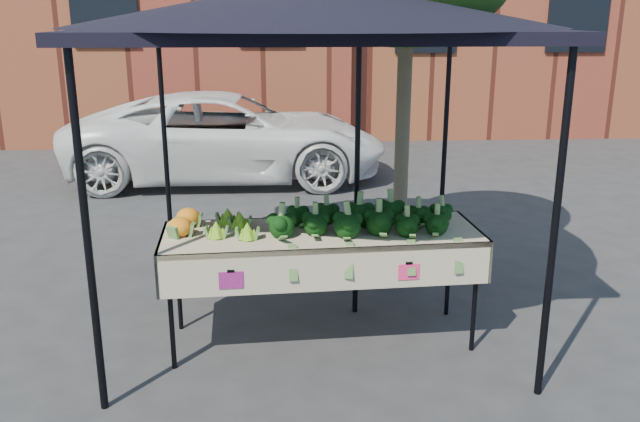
{
  "coord_description": "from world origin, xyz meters",
  "views": [
    {
      "loc": [
        -0.36,
        -4.78,
        2.47
      ],
      "look_at": [
        -0.06,
        0.2,
        1.0
      ],
      "focal_mm": 37.43,
      "sensor_mm": 36.0,
      "label": 1
    }
  ],
  "objects": [
    {
      "name": "cauliflower_pair",
      "position": [
        -1.1,
        0.07,
        0.98
      ],
      "size": [
        0.21,
        0.41,
        0.17
      ],
      "primitive_type": "ellipsoid",
      "color": "orange",
      "rests_on": "table"
    },
    {
      "name": "broccoli_heap",
      "position": [
        0.26,
        0.03,
        1.02
      ],
      "size": [
        1.45,
        0.55,
        0.24
      ],
      "primitive_type": "ellipsoid",
      "color": "black",
      "rests_on": "table"
    },
    {
      "name": "street_tree",
      "position": [
        0.76,
        1.22,
        1.92
      ],
      "size": [
        1.95,
        1.95,
        3.84
      ],
      "primitive_type": null,
      "color": "#1E4C14",
      "rests_on": "ground"
    },
    {
      "name": "table",
      "position": [
        -0.06,
        0.0,
        0.45
      ],
      "size": [
        2.45,
        0.95,
        0.9
      ],
      "color": "#C3B894",
      "rests_on": "ground"
    },
    {
      "name": "romanesco_cluster",
      "position": [
        -0.73,
        0.04,
        0.99
      ],
      "size": [
        0.41,
        0.55,
        0.18
      ],
      "primitive_type": "ellipsoid",
      "color": "#75B626",
      "rests_on": "table"
    },
    {
      "name": "ground",
      "position": [
        0.0,
        0.0,
        0.0
      ],
      "size": [
        90.0,
        90.0,
        0.0
      ],
      "primitive_type": "plane",
      "color": "#2B2B2E"
    },
    {
      "name": "canopy",
      "position": [
        -0.09,
        0.58,
        1.37
      ],
      "size": [
        3.16,
        3.16,
        2.74
      ],
      "primitive_type": null,
      "color": "black",
      "rests_on": "ground"
    },
    {
      "name": "vehicle",
      "position": [
        -1.17,
        5.44,
        2.41
      ],
      "size": [
        1.35,
        2.23,
        4.82
      ],
      "primitive_type": "imported",
      "rotation": [
        0.0,
        0.0,
        1.58
      ],
      "color": "white",
      "rests_on": "ground"
    }
  ]
}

